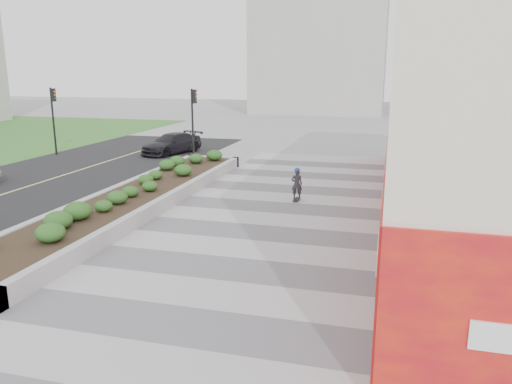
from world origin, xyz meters
TOP-DOWN VIEW (x-y plane):
  - ground at (0.00, 0.00)m, footprint 160.00×160.00m
  - walkway at (0.00, 3.00)m, footprint 8.00×36.00m
  - building at (6.98, 8.98)m, footprint 6.04×24.08m
  - planter at (-5.50, 7.00)m, footprint 3.00×18.00m
  - traffic_signal_near at (-7.23, 17.50)m, footprint 0.33×0.28m
  - traffic_signal_far at (-16.43, 17.00)m, footprint 0.33×0.28m
  - distant_bldg_north_l at (-5.00, 55.00)m, footprint 16.00×12.00m
  - distant_bldg_north_r at (15.00, 60.00)m, footprint 14.00×10.00m
  - manhole_cover at (0.50, 3.00)m, footprint 0.44×0.44m
  - skateboarder at (0.49, 9.44)m, footprint 0.51×0.72m
  - car_dark at (-9.51, 19.29)m, footprint 3.21×4.82m

SIDE VIEW (x-z plane):
  - ground at x=0.00m, z-range 0.00..0.00m
  - manhole_cover at x=0.50m, z-range 0.00..0.01m
  - walkway at x=0.00m, z-range 0.00..0.01m
  - planter at x=-5.50m, z-range -0.03..0.87m
  - car_dark at x=-9.51m, z-range 0.00..1.30m
  - skateboarder at x=0.49m, z-range 0.01..1.40m
  - traffic_signal_near at x=-7.23m, z-range 0.66..4.86m
  - traffic_signal_far at x=-16.43m, z-range 0.66..4.86m
  - building at x=6.98m, z-range -0.02..7.98m
  - distant_bldg_north_l at x=-5.00m, z-range 0.00..20.00m
  - distant_bldg_north_r at x=15.00m, z-range 0.00..24.00m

